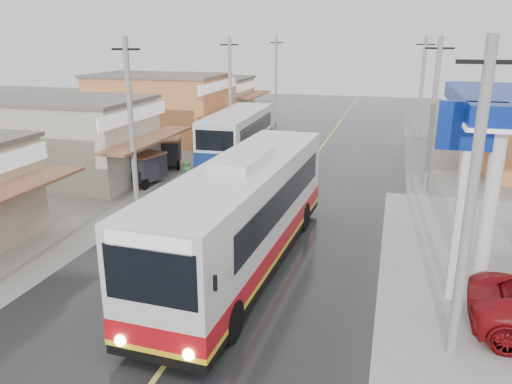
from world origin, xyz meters
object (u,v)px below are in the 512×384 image
at_px(second_bus, 238,135).
at_px(tricycle_far, 169,151).
at_px(cyclist, 189,183).
at_px(coach_bus, 245,214).
at_px(tricycle_near, 146,167).

height_order(second_bus, tricycle_far, second_bus).
distance_m(second_bus, cyclist, 7.96).
height_order(coach_bus, tricycle_far, coach_bus).
height_order(coach_bus, tricycle_near, coach_bus).
bearing_deg(coach_bus, cyclist, 128.11).
bearing_deg(second_bus, tricycle_far, -145.21).
distance_m(coach_bus, tricycle_far, 15.40).
bearing_deg(tricycle_far, tricycle_near, -102.31).
relative_size(coach_bus, cyclist, 7.21).
relative_size(second_bus, tricycle_near, 3.87).
distance_m(tricycle_near, tricycle_far, 4.07).
xyz_separation_m(cyclist, tricycle_far, (-3.52, 5.12, 0.42)).
xyz_separation_m(second_bus, tricycle_near, (-3.25, -6.79, -0.75)).
xyz_separation_m(coach_bus, tricycle_near, (-8.33, 8.54, -0.98)).
distance_m(coach_bus, tricycle_near, 11.97).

